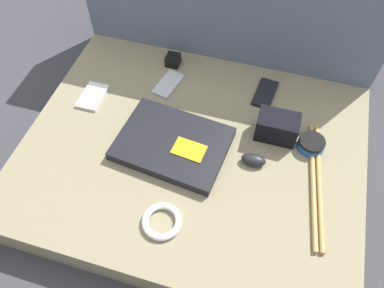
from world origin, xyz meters
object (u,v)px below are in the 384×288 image
Objects in this scene: phone_silver at (168,84)px; phone_black at (265,93)px; computer_mouse at (254,159)px; phone_small at (93,96)px; camera_pouch at (277,127)px; laptop at (173,144)px; speaker_puck at (311,144)px; charger_brick at (173,60)px.

phone_black is at bearing 20.94° from phone_silver.
computer_mouse reaches higher than phone_small.
phone_black is 1.07× the size of camera_pouch.
laptop is 2.81× the size of camera_pouch.
speaker_puck reaches higher than phone_silver.
laptop is 0.40m from speaker_puck.
phone_small is at bearing 169.00° from computer_mouse.
camera_pouch is at bearing 30.72° from laptop.
camera_pouch is (0.28, 0.13, 0.02)m from laptop.
laptop is at bearing -122.44° from phone_black.
speaker_puck is 1.69× the size of charger_brick.
speaker_puck is (0.15, 0.10, 0.00)m from computer_mouse.
laptop is at bearing -163.76° from speaker_puck.
camera_pouch is at bearing 172.17° from speaker_puck.
laptop is 0.35m from phone_black.
phone_silver is at bearing -165.26° from phone_black.
charger_brick is (-0.49, 0.22, 0.00)m from speaker_puck.
charger_brick is (-0.34, 0.31, 0.00)m from computer_mouse.
phone_small is at bearing 166.31° from laptop.
laptop is 7.26× the size of charger_brick.
camera_pouch reaches higher than computer_mouse.
computer_mouse is 0.63× the size of phone_small.
phone_silver is 0.24m from phone_small.
phone_small is (-0.21, -0.12, 0.00)m from phone_silver.
camera_pouch is (0.04, 0.11, 0.02)m from computer_mouse.
phone_black is (0.31, 0.05, 0.00)m from phone_silver.
speaker_puck is at bearing 31.85° from computer_mouse.
charger_brick reaches higher than phone_black.
camera_pouch reaches higher than phone_black.
computer_mouse is (0.23, 0.02, -0.00)m from laptop.
phone_silver is 2.77× the size of charger_brick.
computer_mouse is 0.46m from charger_brick.
laptop is 2.63× the size of phone_silver.
computer_mouse is at bearing -10.49° from phone_small.
laptop is 2.62× the size of phone_black.
speaker_puck is at bearing -1.97° from phone_silver.
computer_mouse is 0.55× the size of phone_black.
phone_silver is 0.38m from camera_pouch.
computer_mouse is at bearing 10.04° from laptop.
phone_silver is 1.13× the size of phone_small.
speaker_puck is 0.61× the size of phone_black.
phone_black reaches higher than phone_silver.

